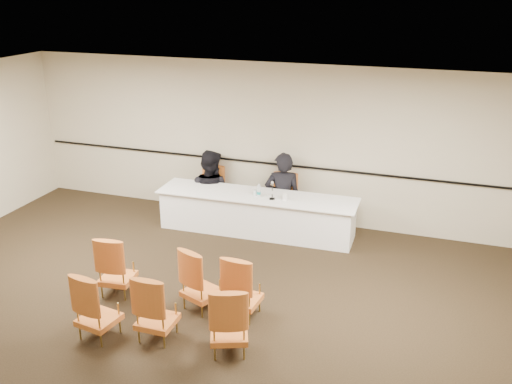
# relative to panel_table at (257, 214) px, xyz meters

# --- Properties ---
(floor) EXTENTS (10.00, 10.00, 0.00)m
(floor) POSITION_rel_panel_table_xyz_m (0.01, -3.19, -0.37)
(floor) COLOR black
(floor) RESTS_ON ground
(ceiling) EXTENTS (10.00, 10.00, 0.00)m
(ceiling) POSITION_rel_panel_table_xyz_m (0.01, -3.19, 2.63)
(ceiling) COLOR white
(ceiling) RESTS_ON ground
(wall_back) EXTENTS (10.00, 0.04, 3.00)m
(wall_back) POSITION_rel_panel_table_xyz_m (0.01, 0.81, 1.13)
(wall_back) COLOR beige
(wall_back) RESTS_ON ground
(wall_rail) EXTENTS (9.80, 0.04, 0.03)m
(wall_rail) POSITION_rel_panel_table_xyz_m (0.01, 0.77, 0.73)
(wall_rail) COLOR black
(wall_rail) RESTS_ON wall_back
(panel_table) EXTENTS (3.68, 0.94, 0.73)m
(panel_table) POSITION_rel_panel_table_xyz_m (0.00, 0.00, 0.00)
(panel_table) COLOR white
(panel_table) RESTS_ON ground
(panelist_main) EXTENTS (0.78, 0.61, 1.90)m
(panelist_main) POSITION_rel_panel_table_xyz_m (0.33, 0.56, 0.09)
(panelist_main) COLOR black
(panelist_main) RESTS_ON ground
(panelist_main_chair) EXTENTS (0.51, 0.51, 0.95)m
(panelist_main_chair) POSITION_rel_panel_table_xyz_m (0.33, 0.56, 0.11)
(panelist_main_chair) COLOR orange
(panelist_main_chair) RESTS_ON ground
(panelist_second) EXTENTS (1.00, 0.83, 1.88)m
(panelist_second) POSITION_rel_panel_table_xyz_m (-1.14, 0.52, 0.02)
(panelist_second) COLOR black
(panelist_second) RESTS_ON ground
(panelist_second_chair) EXTENTS (0.51, 0.51, 0.95)m
(panelist_second_chair) POSITION_rel_panel_table_xyz_m (-1.14, 0.52, 0.11)
(panelist_second_chair) COLOR orange
(panelist_second_chair) RESTS_ON ground
(papers) EXTENTS (0.37, 0.33, 0.00)m
(papers) POSITION_rel_panel_table_xyz_m (0.45, 0.00, 0.37)
(papers) COLOR white
(papers) RESTS_ON panel_table
(microphone) EXTENTS (0.16, 0.23, 0.29)m
(microphone) POSITION_rel_panel_table_xyz_m (0.33, -0.12, 0.51)
(microphone) COLOR black
(microphone) RESTS_ON panel_table
(water_bottle) EXTENTS (0.08, 0.08, 0.23)m
(water_bottle) POSITION_rel_panel_table_xyz_m (0.06, -0.06, 0.48)
(water_bottle) COLOR teal
(water_bottle) RESTS_ON panel_table
(drinking_glass) EXTENTS (0.07, 0.07, 0.10)m
(drinking_glass) POSITION_rel_panel_table_xyz_m (-0.02, -0.03, 0.42)
(drinking_glass) COLOR white
(drinking_glass) RESTS_ON panel_table
(coffee_cup) EXTENTS (0.12, 0.12, 0.14)m
(coffee_cup) POSITION_rel_panel_table_xyz_m (0.55, -0.09, 0.44)
(coffee_cup) COLOR white
(coffee_cup) RESTS_ON panel_table
(aud_chair_front_left) EXTENTS (0.55, 0.55, 0.95)m
(aud_chair_front_left) POSITION_rel_panel_table_xyz_m (-1.23, -2.74, 0.11)
(aud_chair_front_left) COLOR orange
(aud_chair_front_left) RESTS_ON ground
(aud_chair_front_mid) EXTENTS (0.65, 0.65, 0.95)m
(aud_chair_front_mid) POSITION_rel_panel_table_xyz_m (0.11, -2.71, 0.11)
(aud_chair_front_mid) COLOR orange
(aud_chair_front_mid) RESTS_ON ground
(aud_chair_front_right) EXTENTS (0.53, 0.53, 0.95)m
(aud_chair_front_right) POSITION_rel_panel_table_xyz_m (0.73, -2.71, 0.11)
(aud_chair_front_right) COLOR orange
(aud_chair_front_right) RESTS_ON ground
(aud_chair_back_left) EXTENTS (0.57, 0.57, 0.95)m
(aud_chair_back_left) POSITION_rel_panel_table_xyz_m (-0.87, -3.77, 0.11)
(aud_chair_back_left) COLOR orange
(aud_chair_back_left) RESTS_ON ground
(aud_chair_back_mid) EXTENTS (0.50, 0.50, 0.95)m
(aud_chair_back_mid) POSITION_rel_panel_table_xyz_m (-0.14, -3.56, 0.11)
(aud_chair_back_mid) COLOR orange
(aud_chair_back_mid) RESTS_ON ground
(aud_chair_back_right) EXTENTS (0.65, 0.65, 0.95)m
(aud_chair_back_right) POSITION_rel_panel_table_xyz_m (0.85, -3.52, 0.11)
(aud_chair_back_right) COLOR orange
(aud_chair_back_right) RESTS_ON ground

